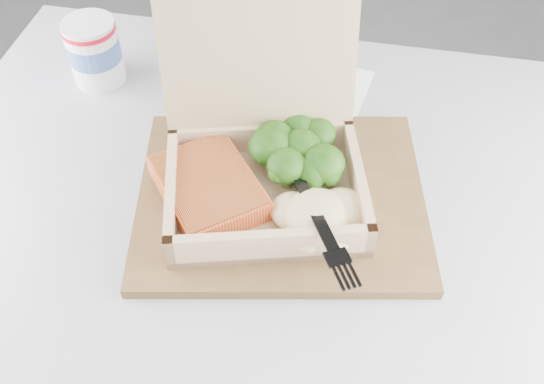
% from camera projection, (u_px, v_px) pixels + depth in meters
% --- Properties ---
extents(floor, '(4.00, 4.00, 0.00)m').
position_uv_depth(floor, '(200.00, 280.00, 1.44)').
color(floor, gray).
rests_on(floor, ground).
extents(cafe_table, '(0.76, 0.76, 0.71)m').
position_uv_depth(cafe_table, '(232.00, 322.00, 0.78)').
color(cafe_table, black).
rests_on(cafe_table, floor).
extents(serving_tray, '(0.35, 0.30, 0.01)m').
position_uv_depth(serving_tray, '(281.00, 197.00, 0.67)').
color(serving_tray, brown).
rests_on(serving_tray, cafe_table).
extents(takeout_container, '(0.25, 0.25, 0.19)m').
position_uv_depth(takeout_container, '(263.00, 150.00, 0.64)').
color(takeout_container, tan).
rests_on(takeout_container, serving_tray).
extents(salmon_fillet, '(0.15, 0.15, 0.03)m').
position_uv_depth(salmon_fillet, '(209.00, 188.00, 0.64)').
color(salmon_fillet, '#E65D2D').
rests_on(salmon_fillet, takeout_container).
extents(broccoli_pile, '(0.11, 0.11, 0.04)m').
position_uv_depth(broccoli_pile, '(301.00, 154.00, 0.66)').
color(broccoli_pile, '#316616').
rests_on(broccoli_pile, takeout_container).
extents(mashed_potatoes, '(0.11, 0.09, 0.04)m').
position_uv_depth(mashed_potatoes, '(317.00, 215.00, 0.61)').
color(mashed_potatoes, beige).
rests_on(mashed_potatoes, takeout_container).
extents(plastic_fork, '(0.09, 0.15, 0.01)m').
position_uv_depth(plastic_fork, '(307.00, 195.00, 0.60)').
color(plastic_fork, black).
rests_on(plastic_fork, mashed_potatoes).
extents(paper_cup, '(0.07, 0.07, 0.09)m').
position_uv_depth(paper_cup, '(94.00, 50.00, 0.78)').
color(paper_cup, white).
rests_on(paper_cup, cafe_table).
extents(receipt, '(0.09, 0.14, 0.00)m').
position_uv_depth(receipt, '(335.00, 97.00, 0.78)').
color(receipt, white).
rests_on(receipt, cafe_table).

